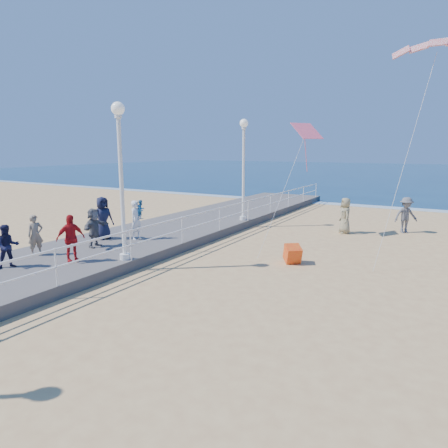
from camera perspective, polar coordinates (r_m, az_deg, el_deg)
The scene contains 19 objects.
ground at distance 11.67m, azimuth 5.82°, elevation -10.52°, with size 160.00×160.00×0.00m, color #DEB374.
ocean at distance 75.19m, azimuth 26.79°, elevation 6.43°, with size 160.00×90.00×0.05m, color #0C2E4D.
surf_line at distance 31.05m, azimuth 21.60°, elevation 2.25°, with size 160.00×1.20×0.04m, color white.
boardwalk at distance 16.02m, azimuth -19.49°, elevation -4.41°, with size 5.00×44.00×0.40m, color slate.
railing at distance 14.04m, azimuth -13.22°, elevation -1.75°, with size 0.05×42.00×0.55m.
lamp_post_mid at distance 13.94m, azimuth -14.56°, elevation 8.11°, with size 0.44×0.44×5.32m.
lamp_post_far at distance 21.32m, azimuth 2.82°, elevation 9.25°, with size 0.44×0.44×5.32m.
woman_holding_toddler at distance 17.30m, azimuth -12.42°, elevation 0.56°, with size 0.61×0.40×1.66m, color white.
toddler_held at distance 17.24m, azimuth -11.77°, elevation 2.01°, with size 0.40×0.32×0.83m, color teal.
spectator_3 at distance 14.48m, azimuth -21.07°, elevation -1.94°, with size 0.96×0.40×1.64m, color red.
spectator_4 at distance 17.72m, azimuth -16.91°, elevation 0.83°, with size 0.89×0.58×1.81m, color #171B34.
spectator_5 at distance 16.42m, azimuth -18.08°, elevation -0.49°, with size 1.43×0.45×1.54m, color #5D5E62.
spectator_6 at distance 15.92m, azimuth -25.34°, elevation -1.44°, with size 0.54×0.36×1.49m, color gray.
spectator_7 at distance 14.67m, azimuth -28.51°, elevation -2.81°, with size 0.69×0.54×1.42m, color #191937.
beach_walker_a at distance 22.06m, azimuth 24.55°, elevation 1.15°, with size 1.17×0.68×1.82m, color #5B5B61.
beach_walker_c at distance 20.90m, azimuth 16.91°, elevation 1.15°, with size 0.88×0.57×1.80m, color gray.
box_kite at distance 15.08m, azimuth 9.76°, elevation -4.47°, with size 0.55×0.55×0.60m, color red.
kite_parafoil at distance 16.68m, azimuth 28.27°, elevation 21.90°, with size 3.01×0.90×0.30m, color red, non-canonical shape.
kite_diamond_pink at distance 19.49m, azimuth 11.74°, elevation 12.91°, with size 1.23×1.23×0.02m, color #F05874.
Camera 1 is at (4.40, -9.95, 4.23)m, focal length 32.00 mm.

